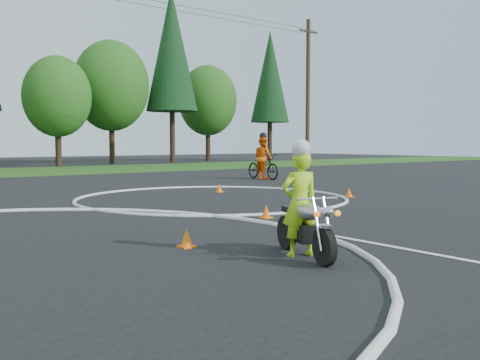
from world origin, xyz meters
TOP-DOWN VIEW (x-y plane):
  - course_markings at (2.17, 4.35)m, footprint 19.05×19.05m
  - primary_motorcycle at (4.34, 0.34)m, footprint 0.83×1.71m
  - rider_primary_grp at (4.35, 0.47)m, footprint 0.66×0.54m
  - rider_second_grp at (14.76, 13.61)m, footprint 0.91×2.28m
  - traffic_cones at (3.77, 2.58)m, footprint 19.02×13.02m
  - treeline at (14.78, 34.61)m, footprint 38.20×8.10m

SIDE VIEW (x-z plane):
  - course_markings at x=2.17m, z-range -0.05..0.07m
  - traffic_cones at x=3.77m, z-range -0.01..0.29m
  - primary_motorcycle at x=4.34m, z-range -0.01..0.92m
  - rider_second_grp at x=14.76m, z-range -0.32..1.84m
  - rider_primary_grp at x=4.35m, z-range -0.03..1.70m
  - treeline at x=14.78m, z-range -0.64..13.88m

